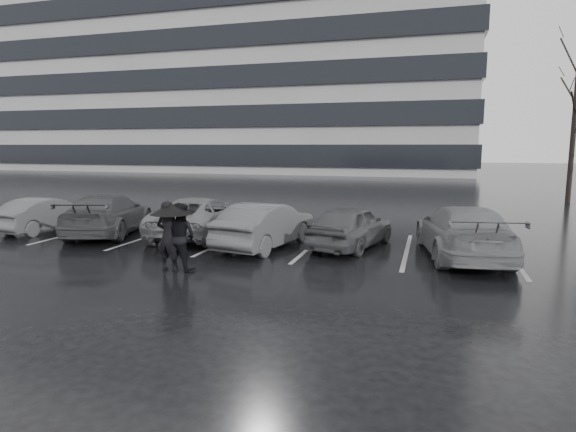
# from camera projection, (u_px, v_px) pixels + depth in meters

# --- Properties ---
(ground) EXTENTS (160.00, 160.00, 0.00)m
(ground) POSITION_uv_depth(u_px,v_px,m) (268.00, 263.00, 12.51)
(ground) COLOR black
(ground) RESTS_ON ground
(office_building) EXTENTS (61.00, 26.00, 29.00)m
(office_building) POSITION_uv_depth(u_px,v_px,m) (227.00, 57.00, 62.13)
(office_building) COLOR #949597
(office_building) RESTS_ON ground
(car_main) EXTENTS (2.38, 4.03, 1.29)m
(car_main) POSITION_uv_depth(u_px,v_px,m) (351.00, 226.00, 14.31)
(car_main) COLOR black
(car_main) RESTS_ON ground
(car_west_a) EXTENTS (2.08, 4.25, 1.34)m
(car_west_a) POSITION_uv_depth(u_px,v_px,m) (266.00, 225.00, 14.34)
(car_west_a) COLOR #2E2E31
(car_west_a) RESTS_ON ground
(car_west_b) EXTENTS (2.82, 5.02, 1.32)m
(car_west_b) POSITION_uv_depth(u_px,v_px,m) (199.00, 217.00, 16.01)
(car_west_b) COLOR #515053
(car_west_b) RESTS_ON ground
(car_west_c) EXTENTS (3.18, 5.08, 1.37)m
(car_west_c) POSITION_uv_depth(u_px,v_px,m) (108.00, 214.00, 16.42)
(car_west_c) COLOR black
(car_west_c) RESTS_ON ground
(car_west_d) EXTENTS (1.59, 3.74, 1.20)m
(car_west_d) POSITION_uv_depth(u_px,v_px,m) (47.00, 214.00, 17.11)
(car_west_d) COLOR #2E2E31
(car_west_d) RESTS_ON ground
(car_east) EXTENTS (2.76, 5.16, 1.42)m
(car_east) POSITION_uv_depth(u_px,v_px,m) (463.00, 232.00, 13.02)
(car_east) COLOR #515053
(car_east) RESTS_ON ground
(pedestrian_left) EXTENTS (0.65, 0.45, 1.72)m
(pedestrian_left) POSITION_uv_depth(u_px,v_px,m) (169.00, 236.00, 11.61)
(pedestrian_left) COLOR black
(pedestrian_left) RESTS_ON ground
(pedestrian_right) EXTENTS (0.91, 0.77, 1.66)m
(pedestrian_right) POSITION_uv_depth(u_px,v_px,m) (181.00, 237.00, 11.70)
(pedestrian_right) COLOR black
(pedestrian_right) RESTS_ON ground
(umbrella) EXTENTS (0.99, 0.99, 1.68)m
(umbrella) POSITION_uv_depth(u_px,v_px,m) (171.00, 209.00, 11.42)
(umbrella) COLOR black
(umbrella) RESTS_ON ground
(stall_stripes) EXTENTS (19.72, 5.00, 0.00)m
(stall_stripes) POSITION_uv_depth(u_px,v_px,m) (270.00, 242.00, 15.10)
(stall_stripes) COLOR #9D9DA0
(stall_stripes) RESTS_ON ground
(tree_north) EXTENTS (0.26, 0.26, 8.50)m
(tree_north) POSITION_uv_depth(u_px,v_px,m) (574.00, 121.00, 24.91)
(tree_north) COLOR black
(tree_north) RESTS_ON ground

